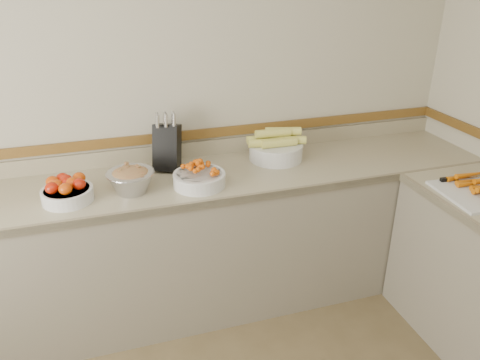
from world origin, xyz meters
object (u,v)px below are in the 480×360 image
object	(u,v)px
corn_bowl	(276,148)
tomato_bowl	(67,190)
knife_block	(167,146)
rhubarb_bowl	(131,180)
cherry_tomato_bowl	(199,177)

from	to	relation	value
corn_bowl	tomato_bowl	bearing A→B (deg)	-170.34
knife_block	rhubarb_bowl	world-z (taller)	knife_block
knife_block	tomato_bowl	world-z (taller)	knife_block
tomato_bowl	knife_block	bearing A→B (deg)	24.68
knife_block	cherry_tomato_bowl	world-z (taller)	knife_block
knife_block	corn_bowl	world-z (taller)	knife_block
cherry_tomato_bowl	tomato_bowl	bearing A→B (deg)	177.76
corn_bowl	rhubarb_bowl	world-z (taller)	corn_bowl
tomato_bowl	rhubarb_bowl	xyz separation A→B (m)	(0.33, 0.00, 0.02)
corn_bowl	knife_block	bearing A→B (deg)	175.74
tomato_bowl	cherry_tomato_bowl	world-z (taller)	cherry_tomato_bowl
knife_block	cherry_tomato_bowl	xyz separation A→B (m)	(0.13, -0.29, -0.09)
tomato_bowl	cherry_tomato_bowl	xyz separation A→B (m)	(0.70, -0.03, -0.01)
rhubarb_bowl	tomato_bowl	bearing A→B (deg)	-179.73
knife_block	cherry_tomato_bowl	distance (m)	0.33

